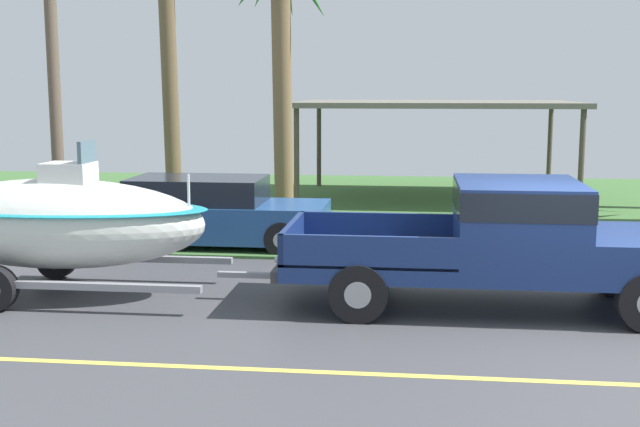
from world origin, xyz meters
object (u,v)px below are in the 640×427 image
at_px(parked_sedan_near, 207,213).
at_px(utility_pole, 53,55).
at_px(pickup_truck_towing, 515,238).
at_px(boat_on_trailer, 55,222).
at_px(palm_tree_far_left, 282,7).
at_px(carport_awning, 435,106).

relative_size(parked_sedan_near, utility_pole, 0.64).
bearing_deg(parked_sedan_near, pickup_truck_towing, -35.67).
bearing_deg(boat_on_trailer, parked_sedan_near, 71.46).
xyz_separation_m(palm_tree_far_left, utility_pole, (-4.16, -2.54, -1.13)).
height_order(pickup_truck_towing, carport_awning, carport_awning).
bearing_deg(pickup_truck_towing, boat_on_trailer, 180.00).
relative_size(carport_awning, palm_tree_far_left, 1.15).
distance_m(boat_on_trailer, parked_sedan_near, 4.17).
distance_m(carport_awning, utility_pole, 10.62).
relative_size(parked_sedan_near, palm_tree_far_left, 0.70).
distance_m(boat_on_trailer, palm_tree_far_left, 7.94).
distance_m(palm_tree_far_left, utility_pole, 5.00).
xyz_separation_m(parked_sedan_near, utility_pole, (-3.07, 0.09, 3.08)).
bearing_deg(utility_pole, boat_on_trailer, -66.41).
xyz_separation_m(carport_awning, palm_tree_far_left, (-3.50, -4.74, 2.25)).
bearing_deg(utility_pole, palm_tree_far_left, 31.43).
bearing_deg(parked_sedan_near, boat_on_trailer, -108.54).
relative_size(pickup_truck_towing, boat_on_trailer, 0.99).
height_order(boat_on_trailer, carport_awning, carport_awning).
bearing_deg(carport_awning, palm_tree_far_left, -126.44).
bearing_deg(utility_pole, pickup_truck_towing, -25.16).
distance_m(pickup_truck_towing, utility_pole, 9.83).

